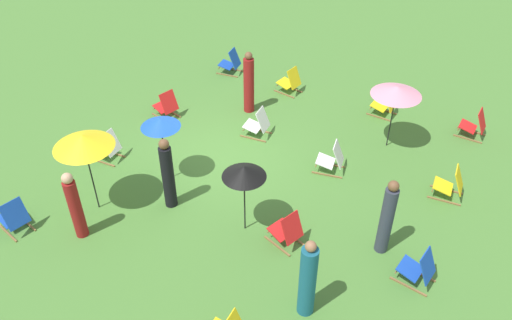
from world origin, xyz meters
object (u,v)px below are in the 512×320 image
object	(u,v)px
deckchair_9	(166,106)
deckchair_12	(107,147)
deckchair_3	(14,217)
person_1	(387,218)
deckchair_7	(385,104)
person_0	(168,174)
deckchair_0	(290,82)
deckchair_2	(451,184)
umbrella_1	(244,172)
deckchair_4	(287,231)
deckchair_10	(419,269)
deckchair_8	(332,159)
person_3	(249,84)
deckchair_11	(258,124)
person_4	(308,280)
deckchair_1	(231,63)
umbrella_0	(397,91)
umbrella_2	(83,141)
umbrella_3	(160,123)
deckchair_5	(475,125)
person_2	(75,206)

from	to	relation	value
deckchair_9	deckchair_12	bearing A→B (deg)	12.60
deckchair_3	person_1	xyz separation A→B (m)	(-3.47, 7.01, 0.52)
deckchair_7	person_0	bearing A→B (deg)	-23.25
deckchair_0	deckchair_2	size ratio (longest dim) A/B	1.00
umbrella_1	deckchair_4	bearing A→B (deg)	93.57
deckchair_0	deckchair_10	size ratio (longest dim) A/B	1.00
deckchair_8	person_3	world-z (taller)	person_3
deckchair_8	person_3	distance (m)	3.57
deckchair_7	umbrella_1	bearing A→B (deg)	-7.89
deckchair_12	umbrella_1	world-z (taller)	umbrella_1
deckchair_3	umbrella_1	world-z (taller)	umbrella_1
deckchair_12	person_0	size ratio (longest dim) A/B	0.46
person_3	deckchair_12	bearing A→B (deg)	-78.45
deckchair_11	person_4	bearing A→B (deg)	31.48
deckchair_3	deckchair_9	xyz separation A→B (m)	(-5.28, -0.05, 0.00)
deckchair_1	deckchair_8	distance (m)	5.85
deckchair_12	person_1	bearing A→B (deg)	89.34
deckchair_1	umbrella_0	xyz separation A→B (m)	(1.34, 5.80, 1.29)
deckchair_4	deckchair_8	size ratio (longest dim) A/B	1.02
deckchair_3	umbrella_2	size ratio (longest dim) A/B	0.42
deckchair_3	person_1	bearing A→B (deg)	127.24
deckchair_0	deckchair_4	size ratio (longest dim) A/B	0.96
deckchair_11	umbrella_2	xyz separation A→B (m)	(4.35, -1.68, 1.48)
umbrella_3	person_1	distance (m)	5.37
deckchair_9	deckchair_1	bearing A→B (deg)	-169.15
deckchair_11	deckchair_3	bearing A→B (deg)	-32.43
deckchair_8	person_3	bearing A→B (deg)	-126.55
umbrella_3	deckchair_0	bearing A→B (deg)	173.28
deckchair_1	deckchair_5	bearing A→B (deg)	82.11
deckchair_0	deckchair_2	distance (m)	5.99
person_2	person_4	bearing A→B (deg)	11.14
deckchair_9	deckchair_11	distance (m)	2.78
deckchair_0	person_0	world-z (taller)	person_0
deckchair_12	deckchair_8	bearing A→B (deg)	110.46
deckchair_1	deckchair_11	size ratio (longest dim) A/B	1.00
deckchair_11	deckchair_5	bearing A→B (deg)	112.57
person_1	deckchair_12	bearing A→B (deg)	30.60
deckchair_9	umbrella_2	bearing A→B (deg)	28.44
deckchair_7	deckchair_11	xyz separation A→B (m)	(2.76, -2.61, 0.00)
deckchair_0	deckchair_1	xyz separation A→B (m)	(-0.16, -2.26, 0.00)
deckchair_1	person_1	distance (m)	8.57
deckchair_10	umbrella_1	distance (m)	3.87
deckchair_1	umbrella_0	distance (m)	6.09
deckchair_11	person_4	distance (m)	5.81
person_4	deckchair_1	bearing A→B (deg)	106.44
deckchair_0	umbrella_1	world-z (taller)	umbrella_1
deckchair_2	deckchair_9	xyz separation A→B (m)	(0.58, -7.85, 0.00)
umbrella_1	person_1	world-z (taller)	person_1
deckchair_5	deckchair_11	xyz separation A→B (m)	(2.93, -5.06, 0.00)
deckchair_0	deckchair_11	world-z (taller)	same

